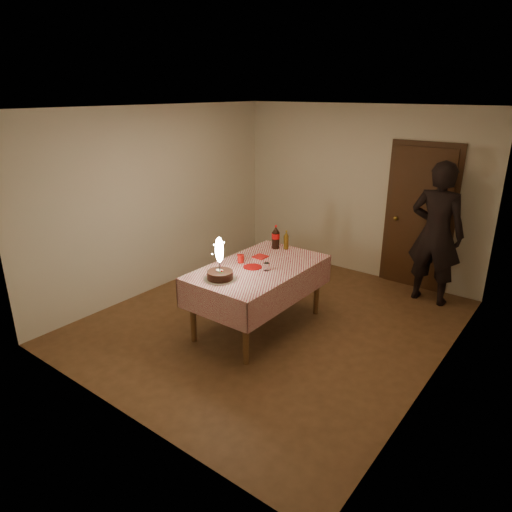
# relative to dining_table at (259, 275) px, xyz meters

# --- Properties ---
(ground) EXTENTS (4.00, 4.50, 0.01)m
(ground) POSITION_rel_dining_table_xyz_m (0.06, 0.20, -0.70)
(ground) COLOR brown
(ground) RESTS_ON ground
(room_shell) EXTENTS (4.04, 4.54, 2.62)m
(room_shell) POSITION_rel_dining_table_xyz_m (0.10, 0.28, 0.96)
(room_shell) COLOR beige
(room_shell) RESTS_ON ground
(dining_table) EXTENTS (1.02, 1.72, 0.81)m
(dining_table) POSITION_rel_dining_table_xyz_m (0.00, 0.00, 0.00)
(dining_table) COLOR brown
(dining_table) RESTS_ON ground
(birthday_cake) EXTENTS (0.36, 0.36, 0.49)m
(birthday_cake) POSITION_rel_dining_table_xyz_m (-0.11, -0.57, 0.22)
(birthday_cake) COLOR white
(birthday_cake) RESTS_ON dining_table
(red_plate) EXTENTS (0.22, 0.22, 0.01)m
(red_plate) POSITION_rel_dining_table_xyz_m (-0.04, -0.07, 0.11)
(red_plate) COLOR #B00C0C
(red_plate) RESTS_ON dining_table
(red_cup) EXTENTS (0.08, 0.08, 0.10)m
(red_cup) POSITION_rel_dining_table_xyz_m (-0.25, -0.03, 0.16)
(red_cup) COLOR #AC100C
(red_cup) RESTS_ON dining_table
(clear_cup) EXTENTS (0.07, 0.07, 0.09)m
(clear_cup) POSITION_rel_dining_table_xyz_m (0.15, -0.05, 0.15)
(clear_cup) COLOR white
(clear_cup) RESTS_ON dining_table
(napkin_stack) EXTENTS (0.15, 0.15, 0.02)m
(napkin_stack) POSITION_rel_dining_table_xyz_m (-0.17, 0.25, 0.12)
(napkin_stack) COLOR red
(napkin_stack) RESTS_ON dining_table
(cola_bottle) EXTENTS (0.10, 0.10, 0.32)m
(cola_bottle) POSITION_rel_dining_table_xyz_m (-0.22, 0.66, 0.26)
(cola_bottle) COLOR black
(cola_bottle) RESTS_ON dining_table
(amber_bottle_left) EXTENTS (0.06, 0.06, 0.26)m
(amber_bottle_left) POSITION_rel_dining_table_xyz_m (-0.09, 0.72, 0.23)
(amber_bottle_left) COLOR #583D0F
(amber_bottle_left) RESTS_ON dining_table
(photographer) EXTENTS (0.71, 0.48, 1.95)m
(photographer) POSITION_rel_dining_table_xyz_m (1.43, 2.05, 0.28)
(photographer) COLOR black
(photographer) RESTS_ON ground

